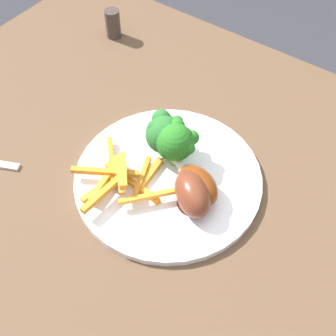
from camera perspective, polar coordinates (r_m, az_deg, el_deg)
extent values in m
plane|color=#333338|center=(1.35, 2.46, -20.57)|extent=(6.00, 6.00, 0.00)
cube|color=brown|center=(0.69, 4.51, -2.55)|extent=(1.13, 0.72, 0.03)
cylinder|color=#443122|center=(1.34, -8.00, 7.22)|extent=(0.06, 0.06, 0.71)
cylinder|color=white|center=(0.68, 0.00, -1.35)|extent=(0.29, 0.29, 0.01)
cylinder|color=#72AB54|center=(0.69, -0.45, 2.59)|extent=(0.02, 0.02, 0.02)
sphere|color=#276A2B|center=(0.67, -0.47, 4.32)|extent=(0.06, 0.06, 0.06)
sphere|color=#276A2B|center=(0.67, 1.16, 6.02)|extent=(0.02, 0.02, 0.02)
sphere|color=#276A2B|center=(0.66, -1.97, 5.16)|extent=(0.02, 0.02, 0.02)
sphere|color=#276A2B|center=(0.68, -0.10, 5.75)|extent=(0.03, 0.03, 0.03)
sphere|color=#276A2B|center=(0.66, 1.46, 4.95)|extent=(0.02, 0.02, 0.02)
sphere|color=#276A2B|center=(0.68, -0.87, 6.38)|extent=(0.03, 0.03, 0.03)
cylinder|color=#75B64D|center=(0.68, 1.14, 1.75)|extent=(0.02, 0.02, 0.02)
sphere|color=#257120|center=(0.66, 1.18, 3.63)|extent=(0.06, 0.06, 0.06)
sphere|color=#257120|center=(0.65, 2.78, 2.80)|extent=(0.02, 0.02, 0.02)
sphere|color=#257120|center=(0.66, 3.10, 3.97)|extent=(0.02, 0.02, 0.02)
sphere|color=#257120|center=(0.65, 2.61, 3.74)|extent=(0.02, 0.02, 0.02)
sphere|color=#257120|center=(0.66, 0.31, 5.43)|extent=(0.02, 0.02, 0.02)
sphere|color=#257120|center=(0.66, 1.21, 5.43)|extent=(0.02, 0.02, 0.02)
cube|color=orange|center=(0.66, -4.67, -1.90)|extent=(0.11, 0.02, 0.01)
cube|color=orange|center=(0.66, -8.18, -0.50)|extent=(0.09, 0.06, 0.01)
cube|color=orange|center=(0.65, -6.37, -0.88)|extent=(0.05, 0.05, 0.01)
cube|color=orange|center=(0.63, -2.26, -3.61)|extent=(0.07, 0.08, 0.01)
cube|color=orange|center=(0.66, -8.73, -2.57)|extent=(0.02, 0.07, 0.01)
cube|color=orange|center=(0.64, -5.86, -0.35)|extent=(0.05, 0.05, 0.01)
cube|color=orange|center=(0.66, -3.36, -1.02)|extent=(0.03, 0.07, 0.01)
cube|color=orange|center=(0.64, -8.24, -3.03)|extent=(0.02, 0.09, 0.01)
cube|color=orange|center=(0.68, -7.31, 0.83)|extent=(0.07, 0.07, 0.01)
cube|color=#F99F2C|center=(0.66, -8.06, -1.37)|extent=(0.02, 0.09, 0.01)
cube|color=orange|center=(0.67, -2.48, -0.96)|extent=(0.02, 0.07, 0.01)
cylinder|color=#531F09|center=(0.65, 3.79, -3.31)|extent=(0.04, 0.04, 0.00)
ellipsoid|color=brown|center=(0.64, 3.89, -2.22)|extent=(0.09, 0.07, 0.04)
cylinder|color=beige|center=(0.67, 1.09, 1.09)|extent=(0.04, 0.02, 0.01)
sphere|color=silver|center=(0.67, 0.32, 2.02)|extent=(0.02, 0.02, 0.02)
cylinder|color=#4B1D12|center=(0.64, 3.08, -4.61)|extent=(0.04, 0.04, 0.00)
ellipsoid|color=brown|center=(0.62, 3.18, -3.36)|extent=(0.09, 0.09, 0.05)
cylinder|color=beige|center=(0.66, 1.47, 0.83)|extent=(0.04, 0.03, 0.01)
sphere|color=silver|center=(0.67, 0.97, 2.09)|extent=(0.02, 0.02, 0.02)
cylinder|color=#423833|center=(0.94, -7.15, 18.07)|extent=(0.03, 0.03, 0.06)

